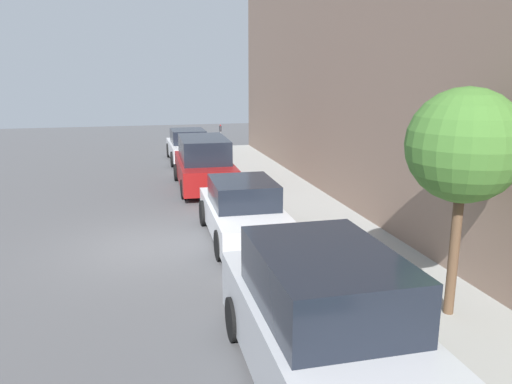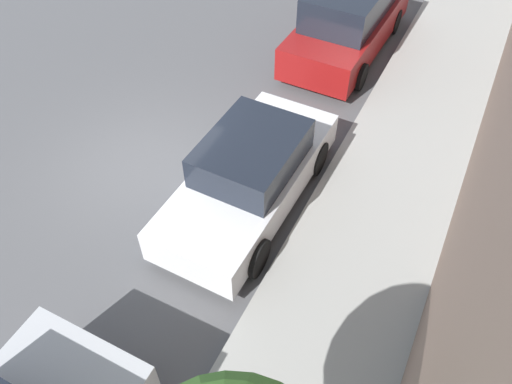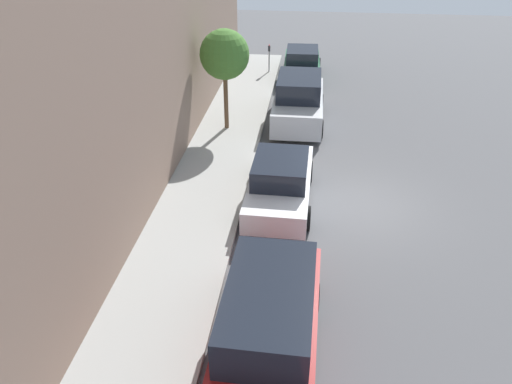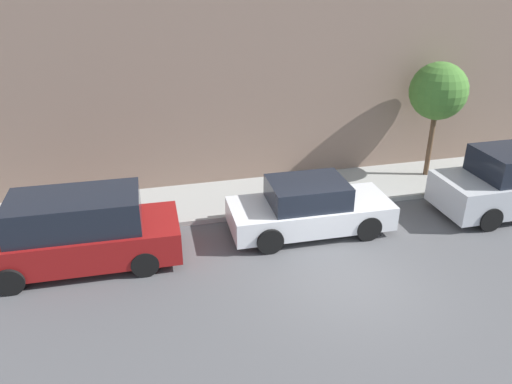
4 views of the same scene
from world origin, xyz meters
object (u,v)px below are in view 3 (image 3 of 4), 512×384
object	(u,v)px
parked_sedan_nearest	(302,64)
parked_suv_second	(299,101)
street_tree	(225,55)
parked_sedan_third	(280,182)
parked_minivan_fourth	(269,325)
parking_meter_near	(269,55)

from	to	relation	value
parked_sedan_nearest	parked_suv_second	distance (m)	6.00
parked_suv_second	street_tree	bearing A→B (deg)	23.67
parked_sedan_third	parked_minivan_fourth	xyz separation A→B (m)	(-0.21, 6.10, 0.20)
parked_sedan_third	parking_meter_near	distance (m)	12.95
parked_sedan_third	parked_suv_second	bearing A→B (deg)	-92.43
parked_minivan_fourth	street_tree	size ratio (longest dim) A/B	1.27
parked_sedan_third	street_tree	world-z (taller)	street_tree
parked_minivan_fourth	parked_suv_second	bearing A→B (deg)	-90.28
parked_sedan_nearest	parked_minivan_fourth	xyz separation A→B (m)	(-0.00, 18.56, 0.20)
parked_sedan_nearest	parking_meter_near	distance (m)	1.82
parked_suv_second	parked_minivan_fourth	bearing A→B (deg)	89.72
parked_minivan_fourth	parking_meter_near	size ratio (longest dim) A/B	3.48
parked_sedan_nearest	parking_meter_near	xyz separation A→B (m)	(1.75, -0.40, 0.30)
parked_suv_second	parking_meter_near	xyz separation A→B (m)	(1.81, -6.39, 0.09)
street_tree	parked_minivan_fourth	bearing A→B (deg)	103.64
parking_meter_near	street_tree	size ratio (longest dim) A/B	0.37
parked_sedan_third	street_tree	size ratio (longest dim) A/B	1.17
parked_sedan_nearest	parked_minivan_fourth	world-z (taller)	parked_minivan_fourth
parked_sedan_third	parked_minivan_fourth	bearing A→B (deg)	91.99
parked_suv_second	parked_sedan_third	bearing A→B (deg)	87.57
parked_sedan_nearest	parked_minivan_fourth	distance (m)	18.56
parked_sedan_nearest	parking_meter_near	world-z (taller)	parking_meter_near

